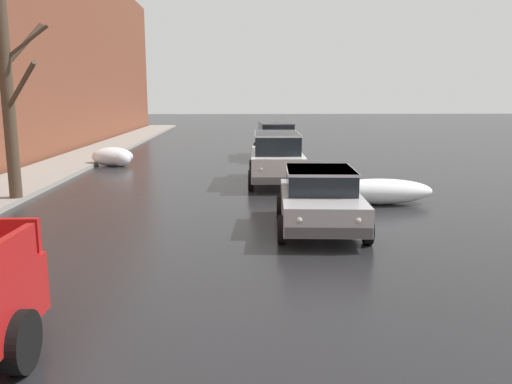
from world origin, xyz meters
The scene contains 6 objects.
snow_bank_mid_block_left centered at (-4.38, 25.82, 0.41)m, with size 1.84×1.03×0.85m.
snow_bank_near_corner_right centered at (5.16, 17.05, 0.36)m, with size 3.19×1.06×0.74m.
bare_tree_mid_block centered at (-5.36, 17.63, 3.16)m, with size 3.29×2.44×6.05m.
sedan_silver_parked_kerbside_close centered at (3.03, 14.22, 0.75)m, with size 2.21×3.96×1.42m.
suv_white_parked_kerbside_mid centered at (2.55, 20.80, 0.99)m, with size 2.14×4.67×1.82m.
suv_grey_parked_far_down_block centered at (3.13, 28.62, 0.99)m, with size 2.07×4.85×1.82m.
Camera 1 is at (1.04, 2.55, 3.05)m, focal length 36.04 mm.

